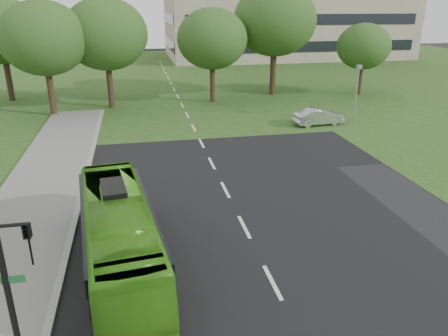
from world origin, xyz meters
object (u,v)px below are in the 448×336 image
at_px(tree_park_a, 44,38).
at_px(camera_pole, 357,85).
at_px(tree_park_f, 0,30).
at_px(traffic_light, 15,290).
at_px(bus, 119,234).
at_px(tree_park_d, 275,20).
at_px(sedan, 318,117).
at_px(tree_park_c, 212,39).
at_px(tree_park_e, 364,46).
at_px(tree_park_b, 105,34).

relative_size(tree_park_a, camera_pole, 2.08).
xyz_separation_m(tree_park_f, traffic_light, (8.92, -36.42, -3.55)).
relative_size(tree_park_f, traffic_light, 1.89).
xyz_separation_m(tree_park_a, bus, (5.99, -24.28, -4.95)).
height_order(tree_park_d, sedan, tree_park_d).
bearing_deg(tree_park_c, tree_park_f, 166.77).
height_order(tree_park_f, traffic_light, tree_park_f).
bearing_deg(camera_pole, traffic_light, -131.48).
height_order(tree_park_a, camera_pole, tree_park_a).
height_order(tree_park_c, tree_park_e, tree_park_c).
distance_m(tree_park_e, sedan, 14.37).
bearing_deg(sedan, tree_park_c, 27.56).
relative_size(tree_park_c, tree_park_d, 0.80).
height_order(tree_park_a, sedan, tree_park_a).
xyz_separation_m(tree_park_d, tree_park_f, (-25.68, 2.16, -0.76)).
distance_m(tree_park_e, tree_park_f, 34.76).
bearing_deg(tree_park_f, tree_park_b, -27.17).
xyz_separation_m(tree_park_a, camera_pole, (24.00, -6.73, -3.40)).
bearing_deg(sedan, tree_park_f, 54.65).
height_order(tree_park_d, camera_pole, tree_park_d).
distance_m(sedan, traffic_light, 27.76).
height_order(tree_park_a, tree_park_e, tree_park_a).
distance_m(tree_park_d, sedan, 13.87).
bearing_deg(camera_pole, tree_park_b, 155.44).
bearing_deg(bus, tree_park_c, 66.36).
bearing_deg(camera_pole, sedan, -169.85).
height_order(tree_park_c, camera_pole, tree_park_c).
bearing_deg(tree_park_c, tree_park_b, -177.11).
xyz_separation_m(tree_park_e, traffic_light, (-25.58, -32.56, -1.83)).
height_order(tree_park_c, bus, tree_park_c).
relative_size(tree_park_c, sedan, 2.17).
distance_m(tree_park_b, traffic_light, 31.67).
relative_size(tree_park_b, traffic_light, 1.86).
relative_size(tree_park_b, tree_park_c, 1.10).
distance_m(tree_park_a, traffic_light, 29.88).
bearing_deg(bus, camera_pole, 37.43).
distance_m(tree_park_c, camera_pole, 13.88).
bearing_deg(tree_park_c, bus, -106.81).
height_order(tree_park_f, bus, tree_park_f).
relative_size(tree_park_a, tree_park_e, 1.30).
distance_m(tree_park_c, traffic_light, 33.63).
xyz_separation_m(tree_park_b, bus, (1.28, -26.33, -5.07)).
relative_size(tree_park_c, tree_park_f, 0.89).
height_order(tree_park_e, bus, tree_park_e).
height_order(tree_park_b, sedan, tree_park_b).
xyz_separation_m(bus, camera_pole, (18.01, 17.55, 1.55)).
bearing_deg(tree_park_c, tree_park_a, -169.85).
bearing_deg(camera_pole, tree_park_f, 154.53).
distance_m(bus, camera_pole, 25.19).
xyz_separation_m(tree_park_c, bus, (-8.10, -26.81, -4.51)).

